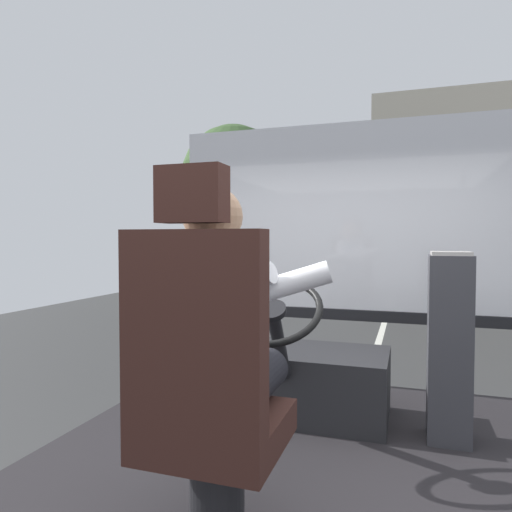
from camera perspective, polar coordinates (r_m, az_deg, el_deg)
name	(u,v)px	position (r m, az deg, el deg)	size (l,w,h in m)	color
ground	(385,322)	(10.85, 15.68, -7.90)	(18.00, 44.00, 0.06)	#343434
driver_seat	(206,392)	(1.65, -6.16, -16.44)	(0.48, 0.48, 1.31)	black
bus_driver	(219,330)	(1.70, -4.56, -9.07)	(0.76, 0.53, 0.81)	black
steering_console	(296,378)	(2.93, 4.93, -14.89)	(1.10, 1.04, 0.87)	black
fare_box	(449,347)	(2.70, 22.84, -10.33)	(0.22, 0.24, 1.01)	#333338
windshield_panel	(340,243)	(3.53, 10.33, 1.55)	(2.50, 0.08, 1.48)	silver
street_tree	(234,178)	(13.64, -2.80, 9.60)	(3.02, 3.02, 5.16)	#4C3828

